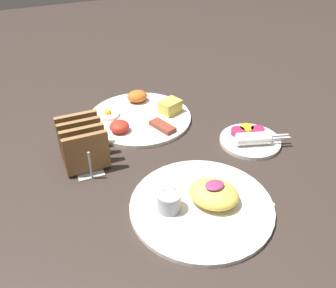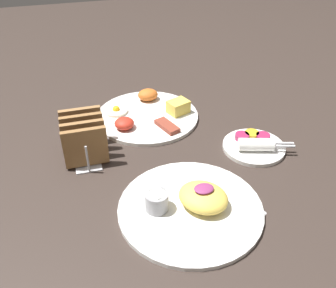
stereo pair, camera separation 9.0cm
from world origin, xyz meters
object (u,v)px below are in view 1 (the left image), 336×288
object	(u,v)px
plate_breakfast	(140,116)
plate_foreground	(202,202)
toast_rack	(83,144)
plate_condiments	(251,139)

from	to	relation	value
plate_breakfast	plate_foreground	size ratio (longest dim) A/B	0.97
toast_rack	plate_condiments	bearing A→B (deg)	-12.59
plate_condiments	toast_rack	distance (m)	0.42
plate_breakfast	plate_foreground	world-z (taller)	plate_foreground
plate_breakfast	plate_condiments	xyz separation A→B (m)	(0.22, -0.22, 0.00)
plate_condiments	plate_foreground	distance (m)	0.27
plate_condiments	plate_foreground	bearing A→B (deg)	-144.05
plate_breakfast	toast_rack	xyz separation A→B (m)	(-0.19, -0.13, 0.04)
plate_breakfast	plate_condiments	world-z (taller)	plate_breakfast
plate_condiments	toast_rack	size ratio (longest dim) A/B	1.10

